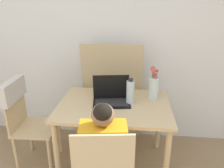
{
  "coord_description": "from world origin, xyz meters",
  "views": [
    {
      "loc": [
        0.18,
        -0.25,
        1.61
      ],
      "look_at": [
        -0.02,
        1.67,
        0.88
      ],
      "focal_mm": 35.0,
      "sensor_mm": 36.0,
      "label": 1
    }
  ],
  "objects_px": {
    "chair_spare": "(22,110)",
    "person_seated": "(104,150)",
    "flower_vase": "(154,85)",
    "water_bottle": "(130,92)",
    "laptop": "(111,96)"
  },
  "relations": [
    {
      "from": "chair_spare",
      "to": "person_seated",
      "type": "height_order",
      "value": "person_seated"
    },
    {
      "from": "flower_vase",
      "to": "water_bottle",
      "type": "height_order",
      "value": "flower_vase"
    },
    {
      "from": "chair_spare",
      "to": "water_bottle",
      "type": "distance_m",
      "value": 1.08
    },
    {
      "from": "water_bottle",
      "to": "laptop",
      "type": "bearing_deg",
      "value": 172.97
    },
    {
      "from": "water_bottle",
      "to": "chair_spare",
      "type": "bearing_deg",
      "value": -176.42
    },
    {
      "from": "chair_spare",
      "to": "flower_vase",
      "type": "distance_m",
      "value": 1.32
    },
    {
      "from": "person_seated",
      "to": "water_bottle",
      "type": "xyz_separation_m",
      "value": [
        0.17,
        0.61,
        0.21
      ]
    },
    {
      "from": "chair_spare",
      "to": "person_seated",
      "type": "bearing_deg",
      "value": -123.44
    },
    {
      "from": "chair_spare",
      "to": "laptop",
      "type": "distance_m",
      "value": 0.89
    },
    {
      "from": "chair_spare",
      "to": "water_bottle",
      "type": "xyz_separation_m",
      "value": [
        1.06,
        0.07,
        0.21
      ]
    },
    {
      "from": "chair_spare",
      "to": "person_seated",
      "type": "xyz_separation_m",
      "value": [
        0.89,
        -0.54,
        0.01
      ]
    },
    {
      "from": "chair_spare",
      "to": "flower_vase",
      "type": "relative_size",
      "value": 2.76
    },
    {
      "from": "flower_vase",
      "to": "laptop",
      "type": "bearing_deg",
      "value": -162.82
    },
    {
      "from": "chair_spare",
      "to": "water_bottle",
      "type": "relative_size",
      "value": 3.65
    },
    {
      "from": "laptop",
      "to": "water_bottle",
      "type": "distance_m",
      "value": 0.19
    }
  ]
}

